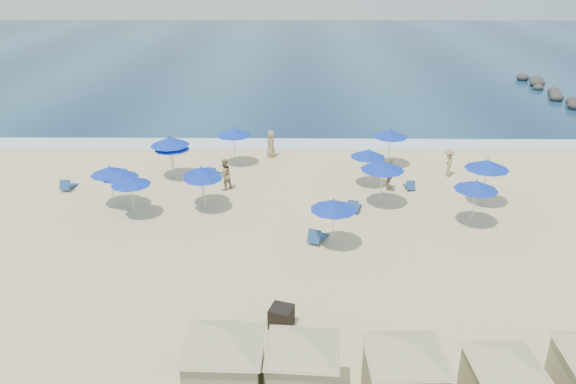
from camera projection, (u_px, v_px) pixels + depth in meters
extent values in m
plane|color=beige|center=(311.00, 251.00, 25.78)|extent=(160.00, 160.00, 0.00)
cube|color=#0D2A4C|center=(300.00, 53.00, 76.33)|extent=(160.00, 80.00, 0.06)
cube|color=white|center=(305.00, 144.00, 40.01)|extent=(160.00, 2.50, 0.08)
ellipsoid|color=#2C2725|center=(576.00, 105.00, 48.82)|extent=(1.40, 1.40, 0.91)
ellipsoid|color=#2C2725|center=(573.00, 101.00, 50.20)|extent=(1.32, 1.32, 0.86)
ellipsoid|color=#2C2725|center=(557.00, 98.00, 51.60)|extent=(1.24, 1.24, 0.81)
ellipsoid|color=#2C2725|center=(555.00, 94.00, 52.98)|extent=(1.16, 1.16, 0.75)
ellipsoid|color=#2C2725|center=(553.00, 91.00, 54.37)|extent=(1.08, 1.08, 0.70)
ellipsoid|color=#2C2725|center=(538.00, 88.00, 55.76)|extent=(1.00, 1.00, 0.65)
ellipsoid|color=#2C2725|center=(537.00, 83.00, 57.08)|extent=(1.48, 1.48, 0.96)
ellipsoid|color=#2C2725|center=(536.00, 80.00, 58.47)|extent=(1.40, 1.40, 0.91)
ellipsoid|color=#2C2725|center=(523.00, 77.00, 59.86)|extent=(1.32, 1.32, 0.86)
cube|color=black|center=(281.00, 317.00, 20.48)|extent=(1.00, 1.00, 0.80)
cube|color=tan|center=(225.00, 374.00, 16.74)|extent=(2.21, 2.21, 2.15)
cube|color=tan|center=(224.00, 345.00, 16.31)|extent=(2.32, 2.32, 0.09)
pyramid|color=tan|center=(223.00, 329.00, 16.10)|extent=(4.70, 4.70, 0.54)
cube|color=tan|center=(302.00, 376.00, 16.77)|extent=(2.12, 2.12, 1.98)
cube|color=tan|center=(303.00, 349.00, 16.38)|extent=(2.22, 2.22, 0.08)
pyramid|color=tan|center=(303.00, 335.00, 16.19)|extent=(4.33, 4.33, 0.50)
cube|color=tan|center=(403.00, 384.00, 16.39)|extent=(2.15, 2.15, 2.08)
cube|color=tan|center=(406.00, 355.00, 15.98)|extent=(2.26, 2.26, 0.08)
pyramid|color=tan|center=(407.00, 340.00, 15.78)|extent=(4.56, 4.56, 0.52)
cube|color=tan|center=(505.00, 363.00, 16.04)|extent=(2.04, 2.04, 0.07)
pyramid|color=tan|center=(507.00, 350.00, 15.86)|extent=(4.05, 4.05, 0.46)
cylinder|color=#A5A8AD|center=(112.00, 190.00, 30.08)|extent=(0.05, 0.05, 1.87)
cone|color=#1030B2|center=(110.00, 170.00, 29.64)|extent=(2.06, 2.06, 0.44)
sphere|color=#1030B2|center=(109.00, 166.00, 29.53)|extent=(0.08, 0.08, 0.08)
cylinder|color=#A5A8AD|center=(133.00, 200.00, 28.84)|extent=(0.05, 0.05, 1.83)
cone|color=#1030B2|center=(131.00, 181.00, 28.42)|extent=(2.02, 2.02, 0.43)
sphere|color=#1030B2|center=(130.00, 176.00, 28.31)|extent=(0.08, 0.08, 0.08)
cylinder|color=#A5A8AD|center=(171.00, 161.00, 33.82)|extent=(0.06, 0.06, 2.13)
cone|color=#1030B2|center=(170.00, 141.00, 33.33)|extent=(2.35, 2.35, 0.50)
sphere|color=#1030B2|center=(169.00, 136.00, 33.21)|extent=(0.09, 0.09, 0.09)
cylinder|color=#A5A8AD|center=(122.00, 192.00, 29.89)|extent=(0.05, 0.05, 1.79)
cone|color=#1030B2|center=(119.00, 173.00, 29.47)|extent=(1.98, 1.98, 0.42)
sphere|color=#1030B2|center=(119.00, 169.00, 29.37)|extent=(0.08, 0.08, 0.08)
cylinder|color=#A5A8AD|center=(235.00, 150.00, 35.97)|extent=(0.05, 0.05, 2.01)
cone|color=#1030B2|center=(234.00, 132.00, 35.50)|extent=(2.22, 2.22, 0.47)
sphere|color=#1030B2|center=(234.00, 127.00, 35.39)|extent=(0.08, 0.08, 0.08)
cylinder|color=#A5A8AD|center=(203.00, 189.00, 30.19)|extent=(0.05, 0.05, 1.81)
cone|color=#1030B2|center=(201.00, 171.00, 29.77)|extent=(2.00, 2.00, 0.43)
sphere|color=#1030B2|center=(201.00, 166.00, 29.67)|extent=(0.08, 0.08, 0.08)
cylinder|color=#A5A8AD|center=(333.00, 228.00, 25.84)|extent=(0.05, 0.05, 1.94)
cone|color=#1030B2|center=(334.00, 205.00, 25.39)|extent=(2.15, 2.15, 0.46)
sphere|color=#1030B2|center=(334.00, 199.00, 25.28)|extent=(0.08, 0.08, 0.08)
cylinder|color=#A5A8AD|center=(367.00, 171.00, 32.70)|extent=(0.05, 0.05, 1.83)
cone|color=#1030B2|center=(368.00, 153.00, 32.28)|extent=(2.03, 2.03, 0.43)
sphere|color=#1030B2|center=(368.00, 149.00, 32.17)|extent=(0.08, 0.08, 0.08)
cylinder|color=#A5A8AD|center=(381.00, 187.00, 30.07)|extent=(0.06, 0.06, 2.11)
cone|color=#1030B2|center=(383.00, 165.00, 29.58)|extent=(2.33, 2.33, 0.50)
sphere|color=#1030B2|center=(383.00, 160.00, 29.46)|extent=(0.09, 0.09, 0.09)
cylinder|color=#A5A8AD|center=(389.00, 151.00, 35.75)|extent=(0.05, 0.05, 1.98)
cone|color=#1030B2|center=(391.00, 133.00, 35.29)|extent=(2.19, 2.19, 0.47)
sphere|color=#1030B2|center=(391.00, 129.00, 35.18)|extent=(0.08, 0.08, 0.08)
cylinder|color=#A5A8AD|center=(484.00, 186.00, 30.21)|extent=(0.06, 0.06, 2.11)
cone|color=#1030B2|center=(487.00, 164.00, 29.72)|extent=(2.33, 2.33, 0.50)
sphere|color=#1030B2|center=(488.00, 159.00, 29.60)|extent=(0.09, 0.09, 0.09)
cylinder|color=#A5A8AD|center=(473.00, 207.00, 27.95)|extent=(0.05, 0.05, 1.96)
cone|color=#1030B2|center=(476.00, 185.00, 27.49)|extent=(2.17, 2.17, 0.46)
sphere|color=#1030B2|center=(477.00, 180.00, 27.38)|extent=(0.08, 0.08, 0.08)
cylinder|color=#A5A8AD|center=(173.00, 164.00, 33.71)|extent=(0.05, 0.05, 1.89)
cone|color=#1030B2|center=(172.00, 146.00, 33.27)|extent=(2.09, 2.09, 0.45)
sphere|color=#1030B2|center=(171.00, 142.00, 33.17)|extent=(0.08, 0.08, 0.08)
cylinder|color=#A5A8AD|center=(204.00, 194.00, 29.52)|extent=(0.05, 0.05, 1.86)
cone|color=#1030B2|center=(203.00, 175.00, 29.09)|extent=(2.06, 2.06, 0.44)
sphere|color=#1030B2|center=(203.00, 170.00, 28.98)|extent=(0.08, 0.08, 0.08)
cube|color=navy|center=(69.00, 186.00, 32.61)|extent=(0.63, 1.25, 0.34)
cube|color=navy|center=(65.00, 185.00, 32.04)|extent=(0.59, 0.36, 0.59)
cube|color=navy|center=(130.00, 179.00, 33.61)|extent=(0.63, 1.28, 0.35)
cube|color=navy|center=(128.00, 178.00, 33.02)|extent=(0.60, 0.36, 0.61)
cube|color=navy|center=(214.00, 174.00, 34.31)|extent=(0.98, 1.45, 0.37)
cube|color=navy|center=(210.00, 173.00, 33.72)|extent=(0.70, 0.53, 0.64)
cube|color=navy|center=(318.00, 236.00, 26.76)|extent=(1.10, 1.44, 0.36)
cube|color=navy|center=(314.00, 236.00, 26.20)|extent=(0.71, 0.58, 0.63)
cube|color=navy|center=(354.00, 207.00, 29.91)|extent=(0.94, 1.38, 0.35)
cube|color=navy|center=(353.00, 206.00, 29.34)|extent=(0.67, 0.51, 0.61)
cube|color=navy|center=(409.00, 186.00, 32.65)|extent=(0.50, 1.06, 0.29)
cube|color=navy|center=(411.00, 185.00, 32.16)|extent=(0.50, 0.29, 0.51)
imported|color=#A2845A|center=(224.00, 174.00, 32.17)|extent=(1.13, 1.14, 1.85)
imported|color=#A2845A|center=(389.00, 175.00, 32.09)|extent=(0.54, 1.13, 1.87)
imported|color=#A2845A|center=(448.00, 163.00, 34.23)|extent=(0.88, 1.21, 1.68)
imported|color=#A2845A|center=(271.00, 144.00, 37.39)|extent=(0.70, 0.96, 1.82)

